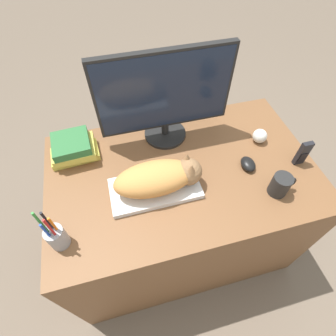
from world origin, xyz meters
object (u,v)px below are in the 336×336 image
Objects in this scene: cat at (161,177)px; computer_mouse at (248,164)px; phone at (303,153)px; pen_cup at (56,236)px; keyboard at (155,188)px; monitor at (165,95)px; coffee_mug at (281,185)px; baseball at (260,136)px; book_stack at (73,149)px.

cat is 0.42m from computer_mouse.
cat is 2.82× the size of phone.
pen_cup is (-0.84, -0.16, 0.04)m from computer_mouse.
monitor reaches higher than keyboard.
keyboard is 0.53m from coffee_mug.
cat reaches higher than baseball.
baseball is at bearing 15.85° from cat.
monitor is at bearing 3.35° from book_stack.
monitor is at bearing 160.08° from baseball.
book_stack reaches higher than coffee_mug.
keyboard is 5.52× the size of baseball.
pen_cup is at bearing -161.89° from cat.
book_stack reaches higher than baseball.
computer_mouse is 0.86m from pen_cup.
monitor is 0.72m from pen_cup.
baseball is at bearing 123.17° from phone.
cat is 4.26× the size of computer_mouse.
computer_mouse is at bearing 2.14° from cat.
keyboard is at bearing 19.34° from pen_cup.
computer_mouse is at bearing -19.52° from book_stack.
coffee_mug is 0.87× the size of phone.
phone is at bearing -17.12° from book_stack.
keyboard is at bearing -112.00° from monitor.
baseball is at bearing 47.83° from computer_mouse.
pen_cup reaches higher than coffee_mug.
computer_mouse is (0.32, -0.30, -0.23)m from monitor.
cat is 0.45m from pen_cup.
cat is 0.56m from baseball.
baseball is 0.90m from book_stack.
keyboard is 0.69m from phone.
monitor reaches higher than computer_mouse.
baseball is (0.97, 0.29, -0.02)m from pen_cup.
keyboard is at bearing -164.92° from baseball.
monitor is (0.13, 0.31, 0.23)m from keyboard.
cat is 3.26× the size of coffee_mug.
coffee_mug is at bearing -0.20° from pen_cup.
book_stack is (-0.32, 0.29, 0.04)m from keyboard.
coffee_mug is (0.48, -0.14, -0.04)m from cat.
computer_mouse is at bearing -43.21° from monitor.
phone is (0.17, 0.12, 0.01)m from coffee_mug.
coffee_mug is (0.51, -0.14, 0.04)m from keyboard.
monitor is at bearing 72.70° from cat.
keyboard is at bearing 180.00° from cat.
pen_cup reaches higher than cat.
keyboard is at bearing 178.11° from phone.
monitor is at bearing 40.78° from pen_cup.
computer_mouse is (0.41, 0.02, -0.07)m from cat.
baseball reaches higher than computer_mouse.
pen_cup is at bearing -169.54° from computer_mouse.
keyboard is at bearing -178.00° from computer_mouse.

